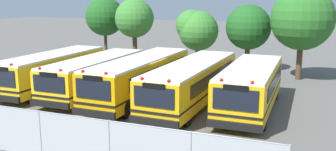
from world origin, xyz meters
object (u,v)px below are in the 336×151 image
Objects in this scene: tree_3 at (248,27)px; tree_4 at (304,18)px; tree_1 at (136,19)px; school_bus_1 at (96,74)px; tree_0 at (105,16)px; school_bus_4 at (251,86)px; traffic_cone at (0,128)px; school_bus_3 at (193,81)px; school_bus_0 at (53,70)px; tree_2 at (196,29)px; school_bus_2 at (141,76)px.

tree_4 reaches higher than tree_3.
tree_1 is 1.08× the size of tree_3.
school_bus_1 is 12.89m from tree_0.
school_bus_4 is at bearing 179.53° from school_bus_1.
school_bus_3 is at bearing 50.14° from traffic_cone.
tree_3 is at bearing 2.32° from tree_0.
tree_4 is at bearing 54.78° from traffic_cone.
tree_4 reaches higher than school_bus_1.
tree_2 reaches higher than school_bus_0.
school_bus_1 is 10.08m from tree_1.
school_bus_2 is at bearing -133.54° from tree_4.
tree_4 is at bearing 0.59° from tree_1.
traffic_cone is (-3.40, -8.14, -1.18)m from school_bus_2.
tree_3 is at bearing -134.65° from school_bus_0.
tree_0 is at bearing -62.51° from school_bus_1.
school_bus_2 reaches higher than school_bus_4.
school_bus_2 reaches higher than school_bus_1.
tree_2 is (9.61, -1.22, -0.93)m from tree_0.
school_bus_2 is at bearing 2.14° from school_bus_3.
school_bus_0 is 0.89× the size of school_bus_2.
school_bus_4 is at bearing -34.80° from tree_0.
school_bus_3 is 3.45m from school_bus_4.
school_bus_3 is at bearing -120.80° from tree_4.
tree_2 is (-6.35, 9.87, 2.23)m from school_bus_4.
tree_0 is at bearing 172.74° from tree_2.
school_bus_4 reaches higher than school_bus_3.
traffic_cone is at bearing -125.22° from tree_4.
tree_0 reaches higher than traffic_cone.
school_bus_4 reaches higher than traffic_cone.
traffic_cone is at bearing 51.75° from school_bus_3.
tree_4 reaches higher than traffic_cone.
tree_3 is at bearing 155.73° from tree_4.
school_bus_1 is 1.57× the size of tree_1.
school_bus_3 is 16.99m from tree_0.
school_bus_0 is 1.36× the size of tree_4.
tree_1 is at bearing -21.67° from tree_0.
school_bus_0 is 10.14m from tree_1.
tree_0 reaches higher than tree_2.
school_bus_0 is at bearing -133.98° from tree_3.
tree_4 is at bearing -132.57° from school_bus_2.
tree_0 reaches higher than tree_3.
tree_0 reaches higher than school_bus_3.
school_bus_4 is at bearing -103.17° from tree_4.
school_bus_4 is 1.75× the size of tree_2.
tree_0 is (-9.09, 11.08, 3.13)m from school_bus_2.
school_bus_1 is at bearing -111.16° from tree_2.
school_bus_2 is (3.28, -0.03, 0.09)m from school_bus_1.
school_bus_3 is (10.10, 0.09, 0.00)m from school_bus_0.
tree_0 is at bearing 158.33° from tree_1.
tree_4 is 14.84× the size of traffic_cone.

